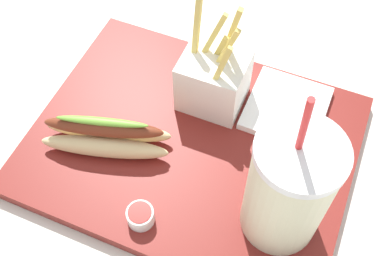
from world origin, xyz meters
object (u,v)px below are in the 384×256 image
Objects in this scene: fries_basket at (211,78)px; hot_dog_1 at (106,135)px; ketchup_cup_1 at (140,215)px; napkin_stack at (286,108)px; soda_cup at (288,189)px.

hot_dog_1 is (0.10, 0.12, -0.02)m from fries_basket.
hot_dog_1 is 0.12m from ketchup_cup_1.
napkin_stack is at bearing -144.15° from hot_dog_1.
ketchup_cup_1 is (0.01, 0.20, -0.03)m from fries_basket.
fries_basket is at bearing -127.72° from hot_dog_1.
soda_cup is 0.25m from hot_dog_1.
fries_basket is (0.14, -0.14, -0.04)m from soda_cup.
hot_dog_1 is 0.25m from napkin_stack.
soda_cup is 0.18m from napkin_stack.
napkin_stack is at bearing -77.12° from soda_cup.
hot_dog_1 is at bearing -42.10° from ketchup_cup_1.
ketchup_cup_1 is 0.30× the size of napkin_stack.
soda_cup is at bearing 135.37° from fries_basket.
ketchup_cup_1 is (-0.09, 0.08, -0.01)m from hot_dog_1.
hot_dog_1 is 5.26× the size of ketchup_cup_1.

